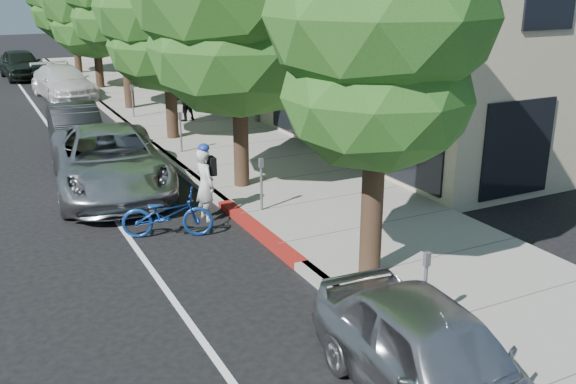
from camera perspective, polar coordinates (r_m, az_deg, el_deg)
ground at (r=13.32m, az=-0.87°, el=-5.19°), size 120.00×120.00×0.00m
sidewalk at (r=21.12m, az=-4.89°, el=3.95°), size 4.60×56.00×0.15m
curb at (r=20.40m, az=-10.88°, el=3.16°), size 0.30×56.00×0.15m
curb_red_segment at (r=14.13m, az=-2.67°, el=-3.45°), size 0.32×4.00×0.15m
storefront_building at (r=32.65m, az=0.27°, el=15.23°), size 10.00×36.00×7.00m
street_tree_0 at (r=10.96m, az=8.20°, el=14.68°), size 3.92×3.92×7.34m
street_tree_2 at (r=21.90m, az=-10.81°, el=15.69°), size 4.68×4.68×7.23m
street_tree_4 at (r=33.56m, az=-16.97°, el=16.03°), size 5.01×5.01×7.27m
cyclist at (r=14.82m, az=-7.37°, el=0.66°), size 0.48×0.67×1.70m
bicycle at (r=14.06m, az=-10.68°, el=-1.96°), size 2.07×1.37×1.03m
silver_suv at (r=17.36m, az=-15.60°, el=2.68°), size 3.31×6.18×1.65m
dark_sedan at (r=22.27m, az=-18.36°, el=5.51°), size 1.71×4.37×1.42m
white_pickup at (r=31.91m, az=-19.35°, el=9.17°), size 2.61×5.38×1.51m
dark_suv_far at (r=39.28m, az=-22.65°, el=10.45°), size 2.23×4.86×1.62m
near_car_a at (r=8.65m, az=12.80°, el=-14.30°), size 1.98×4.38×1.46m
pedestrian at (r=24.94m, az=-9.26°, el=8.15°), size 0.96×0.85×1.66m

